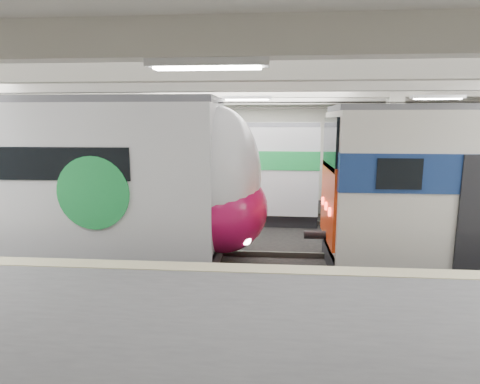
{
  "coord_description": "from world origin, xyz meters",
  "views": [
    {
      "loc": [
        0.86,
        -11.36,
        4.21
      ],
      "look_at": [
        -0.15,
        1.0,
        2.0
      ],
      "focal_mm": 30.0,
      "sensor_mm": 36.0,
      "label": 1
    }
  ],
  "objects": [
    {
      "name": "far_train",
      "position": [
        -3.7,
        5.5,
        2.14
      ],
      "size": [
        12.88,
        2.95,
        4.14
      ],
      "rotation": [
        0.0,
        0.0,
        -0.03
      ],
      "color": "silver",
      "rests_on": "ground"
    },
    {
      "name": "modern_emu",
      "position": [
        -6.25,
        -0.0,
        2.39
      ],
      "size": [
        15.31,
        3.16,
        4.87
      ],
      "color": "silver",
      "rests_on": "ground"
    },
    {
      "name": "station_hall",
      "position": [
        0.0,
        -1.74,
        3.24
      ],
      "size": [
        36.0,
        24.0,
        5.75
      ],
      "color": "black",
      "rests_on": "ground"
    }
  ]
}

